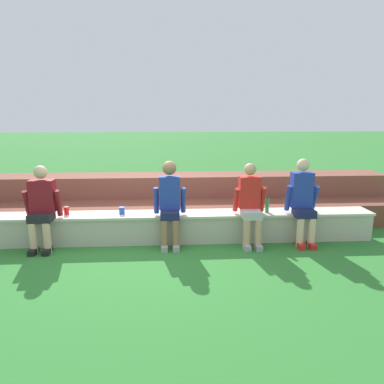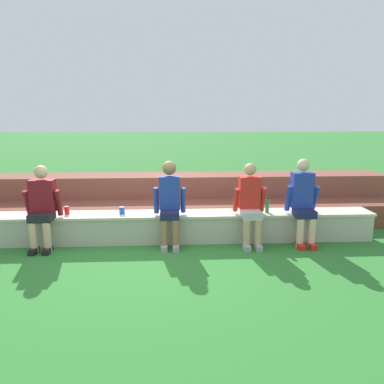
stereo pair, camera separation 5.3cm
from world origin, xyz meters
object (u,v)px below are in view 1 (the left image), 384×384
Objects in this scene: water_bottle_mid_right at (267,205)px; person_right_of_center at (303,200)px; person_center at (250,203)px; plastic_cup_middle at (122,211)px; person_left_of_center at (170,202)px; plastic_cup_left_end at (67,211)px; person_far_left at (42,206)px.

person_right_of_center is at bearing -18.12° from water_bottle_mid_right.
person_center is 0.84m from person_right_of_center.
person_right_of_center reaches higher than plastic_cup_middle.
water_bottle_mid_right is at bearing -0.91° from plastic_cup_middle.
person_left_of_center reaches higher than plastic_cup_left_end.
plastic_cup_left_end is at bearing 176.41° from person_right_of_center.
person_left_of_center reaches higher than plastic_cup_middle.
plastic_cup_left_end is at bearing 42.36° from person_far_left.
water_bottle_mid_right is (3.51, 0.20, -0.09)m from person_far_left.
person_far_left is 11.18× the size of plastic_cup_middle.
water_bottle_mid_right is at bearing 161.88° from person_right_of_center.
person_far_left is 1.00× the size of person_center.
person_right_of_center is (2.10, -0.02, -0.00)m from person_left_of_center.
person_right_of_center is 11.78× the size of plastic_cup_middle.
person_far_left is 10.07× the size of plastic_cup_left_end.
person_far_left reaches higher than plastic_cup_left_end.
person_far_left is at bearing -178.81° from person_left_of_center.
person_left_of_center is 0.81m from plastic_cup_middle.
water_bottle_mid_right is at bearing 3.19° from person_far_left.
person_right_of_center is (4.03, 0.02, 0.03)m from person_far_left.
person_right_of_center is at bearing -4.15° from plastic_cup_middle.
person_right_of_center reaches higher than person_left_of_center.
person_right_of_center reaches higher than water_bottle_mid_right.
person_center is 0.95× the size of person_right_of_center.
person_right_of_center reaches higher than person_center.
person_far_left is 1.19m from plastic_cup_middle.
person_center is at bearing 0.24° from person_far_left.
water_bottle_mid_right is 2.35m from plastic_cup_middle.
person_center is at bearing -6.17° from plastic_cup_middle.
plastic_cup_middle is (-0.77, 0.19, -0.18)m from person_left_of_center.
plastic_cup_middle is (-2.35, 0.04, -0.06)m from water_bottle_mid_right.
person_left_of_center is 2.10m from person_right_of_center.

